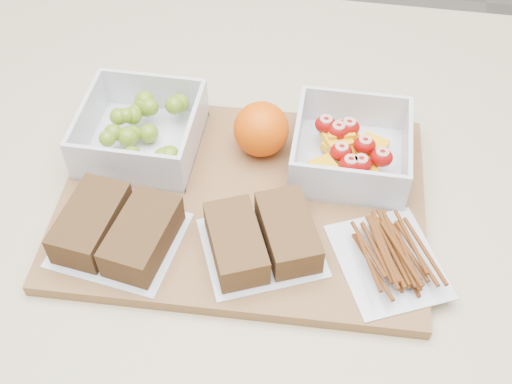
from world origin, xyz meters
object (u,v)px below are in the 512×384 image
(cutting_board, at_px, (242,201))
(orange, at_px, (261,129))
(sandwich_bag_center, at_px, (262,238))
(pretzel_bag, at_px, (390,255))
(sandwich_bag_left, at_px, (117,230))
(grape_container, at_px, (143,131))
(fruit_container, at_px, (350,150))

(cutting_board, relative_size, orange, 6.25)
(sandwich_bag_center, relative_size, pretzel_bag, 1.01)
(pretzel_bag, bearing_deg, sandwich_bag_left, -176.33)
(grape_container, height_order, orange, orange)
(orange, bearing_deg, pretzel_bag, -42.07)
(orange, xyz_separation_m, sandwich_bag_left, (-0.13, -0.16, -0.01))
(cutting_board, height_order, pretzel_bag, pretzel_bag)
(fruit_container, height_order, sandwich_bag_left, fruit_container)
(sandwich_bag_center, bearing_deg, grape_container, 141.69)
(grape_container, xyz_separation_m, orange, (0.14, 0.02, 0.01))
(cutting_board, xyz_separation_m, sandwich_bag_center, (0.03, -0.07, 0.03))
(cutting_board, height_order, fruit_container, fruit_container)
(sandwich_bag_left, bearing_deg, pretzel_bag, 3.67)
(cutting_board, relative_size, fruit_container, 3.12)
(cutting_board, height_order, sandwich_bag_left, sandwich_bag_left)
(sandwich_bag_left, xyz_separation_m, sandwich_bag_center, (0.16, 0.01, -0.00))
(orange, bearing_deg, cutting_board, -96.86)
(cutting_board, relative_size, pretzel_bag, 2.69)
(sandwich_bag_left, bearing_deg, sandwich_bag_center, 5.40)
(fruit_container, relative_size, sandwich_bag_left, 0.92)
(fruit_container, bearing_deg, orange, 176.40)
(orange, distance_m, sandwich_bag_center, 0.15)
(pretzel_bag, bearing_deg, grape_container, 157.09)
(grape_container, distance_m, sandwich_bag_left, 0.15)
(fruit_container, distance_m, sandwich_bag_left, 0.29)
(orange, bearing_deg, fruit_container, -3.60)
(sandwich_bag_left, distance_m, sandwich_bag_center, 0.16)
(pretzel_bag, bearing_deg, sandwich_bag_center, -178.32)
(cutting_board, xyz_separation_m, pretzel_bag, (0.17, -0.06, 0.02))
(sandwich_bag_left, height_order, pretzel_bag, sandwich_bag_left)
(grape_container, xyz_separation_m, sandwich_bag_center, (0.17, -0.13, -0.01))
(orange, relative_size, pretzel_bag, 0.43)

